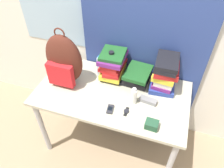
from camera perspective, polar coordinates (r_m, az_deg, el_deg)
The scene contains 14 objects.
wall_back at distance 2.01m, azimuth 4.05°, elevation 16.44°, with size 6.00×0.06×2.50m.
curtain_blue at distance 1.93m, azimuth 8.73°, elevation 14.86°, with size 1.14×0.04×2.50m.
desk at distance 2.01m, azimuth 0.00°, elevation -4.02°, with size 1.35×0.72×0.77m.
backpack at distance 1.95m, azimuth -12.48°, elevation 5.90°, with size 0.34×0.20×0.55m.
book_stack_left at distance 2.02m, azimuth 0.31°, elevation 5.04°, with size 0.23×0.28×0.26m.
book_stack_center at distance 2.01m, azimuth 6.56°, elevation 2.16°, with size 0.24×0.29×0.13m.
book_stack_right at distance 1.94m, azimuth 13.71°, elevation 2.59°, with size 0.24×0.28×0.31m.
water_bottle at distance 2.03m, azimuth -3.07°, elevation 4.36°, with size 0.06×0.06×0.23m.
sports_bottle at distance 2.01m, azimuth -0.16°, elevation 4.96°, with size 0.07×0.07×0.28m.
sunscreen_bottle at distance 1.81m, azimuth 5.69°, elevation -3.22°, with size 0.05×0.05×0.17m.
cell_phone at distance 1.80m, azimuth -0.48°, elevation -6.58°, with size 0.06×0.10×0.02m.
sunglasses_case at distance 1.87m, azimuth 9.40°, elevation -4.27°, with size 0.16×0.08×0.04m.
camera_pouch at distance 1.70m, azimuth 10.33°, elevation -10.39°, with size 0.10×0.08×0.06m.
wristwatch at distance 1.79m, azimuth 3.78°, elevation -7.15°, with size 0.04×0.10×0.01m.
Camera 1 is at (0.43, -0.93, 2.15)m, focal length 35.00 mm.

